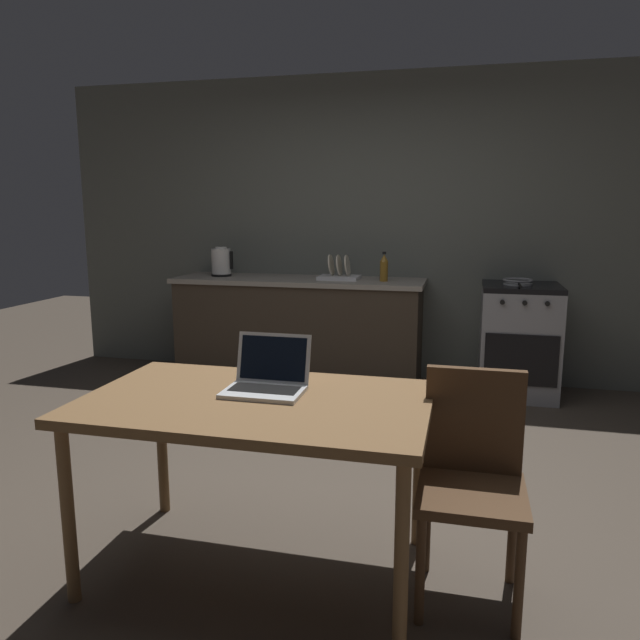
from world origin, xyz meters
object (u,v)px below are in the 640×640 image
object	(u,v)px
chair	(472,470)
frying_pan	(518,282)
dining_table	(256,415)
electric_kettle	(221,262)
laptop	(267,380)
stove_oven	(519,340)
bottle	(384,268)
dish_rack	(339,274)

from	to	relation	value
chair	frying_pan	bearing A→B (deg)	67.23
dining_table	electric_kettle	distance (m)	3.11
electric_kettle	laptop	bearing A→B (deg)	-63.66
stove_oven	dining_table	bearing A→B (deg)	-113.70
electric_kettle	frying_pan	bearing A→B (deg)	-0.67
stove_oven	bottle	size ratio (longest dim) A/B	3.70
chair	frying_pan	distance (m)	2.76
stove_oven	electric_kettle	world-z (taller)	electric_kettle
chair	electric_kettle	bearing A→B (deg)	112.97
stove_oven	bottle	xyz separation A→B (m)	(-1.09, -0.05, 0.57)
chair	bottle	distance (m)	2.82
stove_oven	electric_kettle	xyz separation A→B (m)	(-2.55, 0.00, 0.58)
bottle	chair	bearing A→B (deg)	-75.05
dining_table	laptop	size ratio (longest dim) A/B	4.30
stove_oven	laptop	xyz separation A→B (m)	(-1.21, -2.70, 0.35)
chair	electric_kettle	world-z (taller)	electric_kettle
dining_table	laptop	world-z (taller)	laptop
laptop	frying_pan	size ratio (longest dim) A/B	0.79
electric_kettle	dish_rack	size ratio (longest dim) A/B	0.76
electric_kettle	dish_rack	distance (m)	1.07
laptop	stove_oven	bearing A→B (deg)	57.00
chair	laptop	distance (m)	0.89
electric_kettle	bottle	bearing A→B (deg)	-1.97
chair	stove_oven	bearing A→B (deg)	66.59
stove_oven	dish_rack	bearing A→B (deg)	179.90
stove_oven	frying_pan	size ratio (longest dim) A/B	2.21
stove_oven	dish_rack	size ratio (longest dim) A/B	2.65
electric_kettle	chair	bearing A→B (deg)	-51.50
chair	laptop	world-z (taller)	laptop
laptop	electric_kettle	bearing A→B (deg)	107.57
electric_kettle	bottle	size ratio (longest dim) A/B	1.06
stove_oven	laptop	bearing A→B (deg)	-114.23
bottle	dish_rack	size ratio (longest dim) A/B	0.72
dish_rack	stove_oven	bearing A→B (deg)	-0.10
chair	dining_table	bearing A→B (deg)	168.98
laptop	dish_rack	size ratio (longest dim) A/B	0.94
laptop	dish_rack	world-z (taller)	dish_rack
chair	frying_pan	world-z (taller)	frying_pan
laptop	electric_kettle	size ratio (longest dim) A/B	1.24
bottle	electric_kettle	bearing A→B (deg)	178.03
laptop	frying_pan	world-z (taller)	laptop
electric_kettle	bottle	xyz separation A→B (m)	(1.46, -0.05, -0.01)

